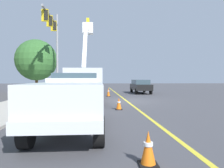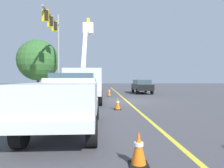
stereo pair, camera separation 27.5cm
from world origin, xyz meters
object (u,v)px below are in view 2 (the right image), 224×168
object	(u,v)px
traffic_cone_leading	(139,149)
traffic_signal_mast	(55,37)
traffic_cone_mid_front	(118,104)
passing_minivan	(142,85)
utility_bucket_truck	(86,81)
service_pickup_truck	(67,99)
traffic_cone_mid_rear	(109,92)

from	to	relation	value
traffic_cone_leading	traffic_signal_mast	bearing A→B (deg)	19.53
traffic_cone_mid_front	passing_minivan	bearing A→B (deg)	-16.09
utility_bucket_truck	traffic_signal_mast	bearing A→B (deg)	43.65
passing_minivan	traffic_cone_leading	bearing A→B (deg)	169.66
service_pickup_truck	traffic_cone_leading	distance (m)	3.72
traffic_cone_mid_front	service_pickup_truck	bearing A→B (deg)	156.24
utility_bucket_truck	traffic_cone_mid_rear	xyz separation A→B (m)	(4.22, -1.96, -1.18)
service_pickup_truck	passing_minivan	xyz separation A→B (m)	(17.84, -5.86, -0.15)
service_pickup_truck	traffic_signal_mast	xyz separation A→B (m)	(13.05, 3.64, 4.78)
passing_minivan	traffic_cone_mid_front	size ratio (longest dim) A/B	6.71
utility_bucket_truck	passing_minivan	bearing A→B (deg)	-36.05
traffic_cone_leading	traffic_cone_mid_front	bearing A→B (deg)	-0.11
passing_minivan	traffic_cone_mid_rear	distance (m)	5.88
traffic_cone_mid_rear	service_pickup_truck	bearing A→B (deg)	172.79
traffic_cone_mid_front	traffic_cone_mid_rear	bearing A→B (deg)	2.16
passing_minivan	traffic_cone_leading	world-z (taller)	passing_minivan
utility_bucket_truck	traffic_cone_leading	size ratio (longest dim) A/B	11.26
passing_minivan	traffic_signal_mast	world-z (taller)	traffic_signal_mast
traffic_cone_mid_rear	passing_minivan	bearing A→B (deg)	-44.85
service_pickup_truck	traffic_cone_leading	xyz separation A→B (m)	(-3.00, -2.06, -0.76)
traffic_cone_leading	traffic_signal_mast	distance (m)	17.91
service_pickup_truck	traffic_cone_leading	world-z (taller)	service_pickup_truck
service_pickup_truck	passing_minivan	distance (m)	18.78
passing_minivan	utility_bucket_truck	bearing A→B (deg)	143.95
traffic_cone_mid_front	traffic_signal_mast	distance (m)	11.53
traffic_cone_mid_front	utility_bucket_truck	bearing A→B (deg)	25.76
traffic_signal_mast	traffic_cone_mid_front	bearing A→B (deg)	-145.61
traffic_signal_mast	traffic_cone_mid_rear	bearing A→B (deg)	-83.13
traffic_cone_mid_rear	traffic_signal_mast	xyz separation A→B (m)	(-0.65, 5.37, 5.46)
passing_minivan	traffic_cone_mid_rear	bearing A→B (deg)	135.15
traffic_cone_leading	traffic_signal_mast	world-z (taller)	traffic_signal_mast
utility_bucket_truck	traffic_signal_mast	world-z (taller)	traffic_signal_mast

